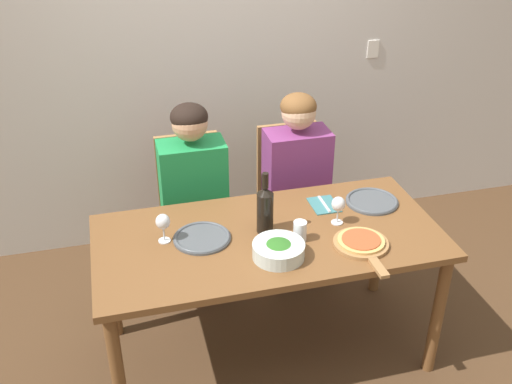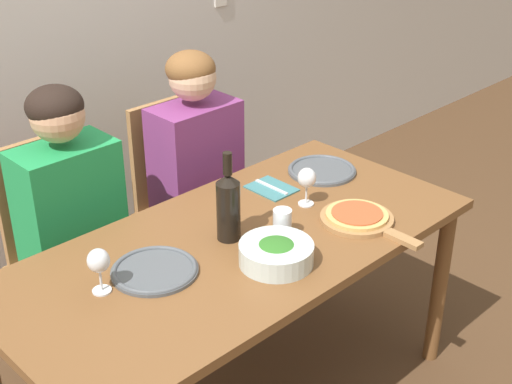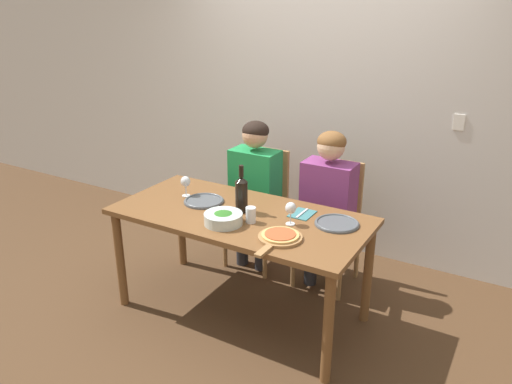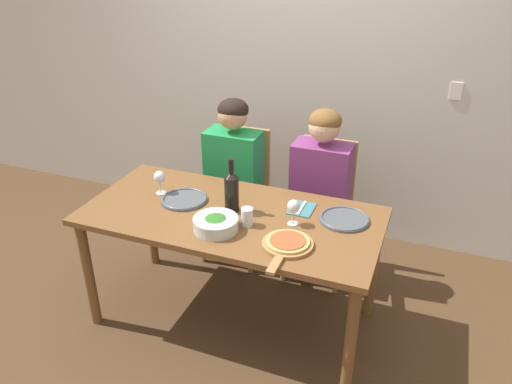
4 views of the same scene
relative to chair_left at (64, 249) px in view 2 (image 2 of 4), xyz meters
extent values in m
cube|color=silver|center=(0.27, 0.58, 0.84)|extent=(10.00, 0.05, 2.70)
cube|color=brown|center=(0.27, -0.76, 0.24)|extent=(1.71, 0.82, 0.04)
cylinder|color=brown|center=(1.07, -1.11, -0.15)|extent=(0.06, 0.06, 0.73)
cylinder|color=brown|center=(1.07, -0.41, -0.15)|extent=(0.06, 0.06, 0.73)
cube|color=#9E7042|center=(0.00, -0.08, -0.07)|extent=(0.42, 0.42, 0.04)
cube|color=#9E7042|center=(0.00, 0.12, 0.20)|extent=(0.38, 0.03, 0.50)
cylinder|color=#9E7042|center=(-0.19, -0.27, -0.30)|extent=(0.04, 0.04, 0.42)
cylinder|color=#9E7042|center=(0.19, -0.27, -0.30)|extent=(0.04, 0.04, 0.42)
cylinder|color=#9E7042|center=(-0.19, 0.11, -0.30)|extent=(0.04, 0.04, 0.42)
cylinder|color=#9E7042|center=(0.19, 0.11, -0.30)|extent=(0.04, 0.04, 0.42)
cube|color=#9E7042|center=(0.63, -0.08, -0.07)|extent=(0.42, 0.42, 0.04)
cube|color=#9E7042|center=(0.63, 0.12, 0.20)|extent=(0.38, 0.03, 0.50)
cylinder|color=#9E7042|center=(0.44, -0.27, -0.30)|extent=(0.04, 0.04, 0.42)
cylinder|color=#9E7042|center=(0.82, -0.27, -0.30)|extent=(0.04, 0.04, 0.42)
cylinder|color=#9E7042|center=(0.44, 0.11, -0.30)|extent=(0.04, 0.04, 0.42)
cylinder|color=#9E7042|center=(0.82, 0.11, -0.30)|extent=(0.04, 0.04, 0.42)
cylinder|color=#28282D|center=(-0.09, -0.16, -0.28)|extent=(0.10, 0.10, 0.46)
cylinder|color=#28282D|center=(0.09, -0.16, -0.28)|extent=(0.10, 0.10, 0.46)
cube|color=#1E8C47|center=(0.00, -0.10, 0.22)|extent=(0.38, 0.22, 0.54)
cylinder|color=#1E8C47|center=(-0.20, -0.34, 0.07)|extent=(0.07, 0.31, 0.14)
cylinder|color=#1E8C47|center=(0.20, -0.34, 0.07)|extent=(0.07, 0.31, 0.14)
sphere|color=tan|center=(0.00, -0.10, 0.61)|extent=(0.20, 0.20, 0.20)
ellipsoid|color=black|center=(0.00, -0.09, 0.64)|extent=(0.21, 0.21, 0.15)
cylinder|color=#28282D|center=(0.54, -0.16, -0.28)|extent=(0.10, 0.10, 0.46)
cylinder|color=#28282D|center=(0.72, -0.16, -0.28)|extent=(0.10, 0.10, 0.46)
cube|color=#7A3370|center=(0.63, -0.10, 0.22)|extent=(0.38, 0.22, 0.54)
cylinder|color=#7A3370|center=(0.43, -0.34, 0.07)|extent=(0.07, 0.31, 0.14)
cylinder|color=#7A3370|center=(0.83, -0.34, 0.07)|extent=(0.07, 0.31, 0.14)
sphere|color=#DBAD89|center=(0.63, -0.10, 0.61)|extent=(0.20, 0.20, 0.20)
ellipsoid|color=brown|center=(0.63, -0.09, 0.64)|extent=(0.21, 0.21, 0.15)
cylinder|color=black|center=(0.26, -0.72, 0.36)|extent=(0.08, 0.08, 0.21)
cone|color=black|center=(0.26, -0.72, 0.48)|extent=(0.08, 0.08, 0.03)
cylinder|color=black|center=(0.26, -0.72, 0.54)|extent=(0.03, 0.03, 0.08)
cylinder|color=silver|center=(0.26, -0.95, 0.29)|extent=(0.25, 0.25, 0.07)
ellipsoid|color=#2D6B23|center=(0.26, -0.95, 0.29)|extent=(0.20, 0.20, 0.08)
cylinder|color=#4C5156|center=(-0.06, -0.71, 0.26)|extent=(0.28, 0.28, 0.01)
torus|color=#4C5156|center=(-0.06, -0.71, 0.27)|extent=(0.28, 0.28, 0.02)
cylinder|color=#4C5156|center=(0.89, -0.60, 0.26)|extent=(0.28, 0.28, 0.01)
torus|color=#4C5156|center=(0.89, -0.60, 0.27)|extent=(0.28, 0.28, 0.02)
cylinder|color=#9E7042|center=(0.67, -0.95, 0.26)|extent=(0.27, 0.27, 0.02)
cube|color=#9E7042|center=(0.67, -1.16, 0.26)|extent=(0.04, 0.14, 0.02)
cylinder|color=tan|center=(0.67, -0.95, 0.28)|extent=(0.23, 0.23, 0.01)
cylinder|color=#AD4C28|center=(0.67, -0.95, 0.29)|extent=(0.19, 0.19, 0.01)
cylinder|color=silver|center=(-0.24, -0.68, 0.26)|extent=(0.06, 0.06, 0.01)
cylinder|color=silver|center=(-0.24, -0.68, 0.30)|extent=(0.01, 0.01, 0.07)
ellipsoid|color=silver|center=(-0.24, -0.68, 0.37)|extent=(0.07, 0.07, 0.08)
ellipsoid|color=maroon|center=(-0.24, -0.68, 0.35)|extent=(0.06, 0.06, 0.03)
cylinder|color=silver|center=(0.64, -0.74, 0.26)|extent=(0.06, 0.06, 0.01)
cylinder|color=silver|center=(0.64, -0.74, 0.30)|extent=(0.01, 0.01, 0.07)
ellipsoid|color=silver|center=(0.64, -0.74, 0.37)|extent=(0.07, 0.07, 0.08)
ellipsoid|color=maroon|center=(0.64, -0.74, 0.35)|extent=(0.06, 0.06, 0.03)
cylinder|color=silver|center=(0.40, -0.84, 0.31)|extent=(0.07, 0.07, 0.10)
cube|color=#387075|center=(0.63, -0.56, 0.26)|extent=(0.14, 0.18, 0.01)
cube|color=silver|center=(0.63, -0.56, 0.26)|extent=(0.01, 0.17, 0.01)
camera|label=1|loc=(-0.41, -3.13, 1.90)|focal=42.00mm
camera|label=2|loc=(-1.16, -2.31, 1.53)|focal=50.00mm
camera|label=3|loc=(1.89, -3.34, 1.59)|focal=35.00mm
camera|label=4|loc=(1.30, -3.02, 1.68)|focal=35.00mm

